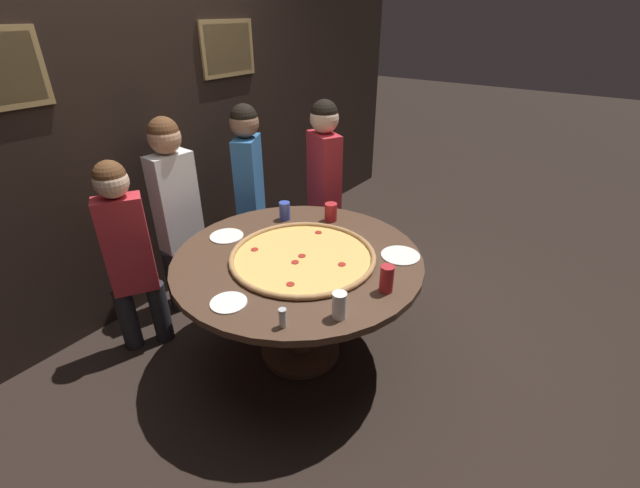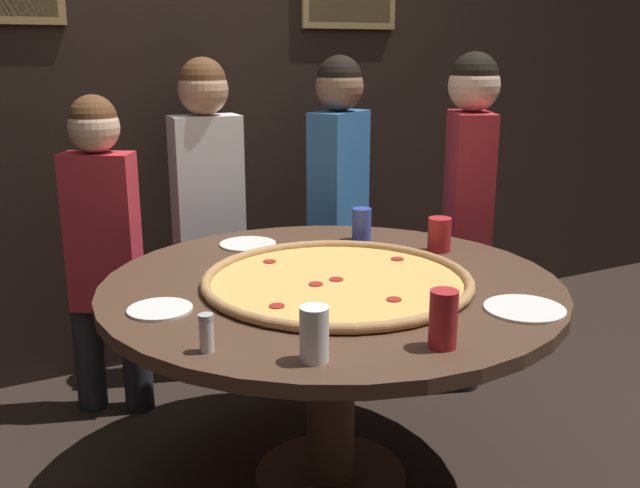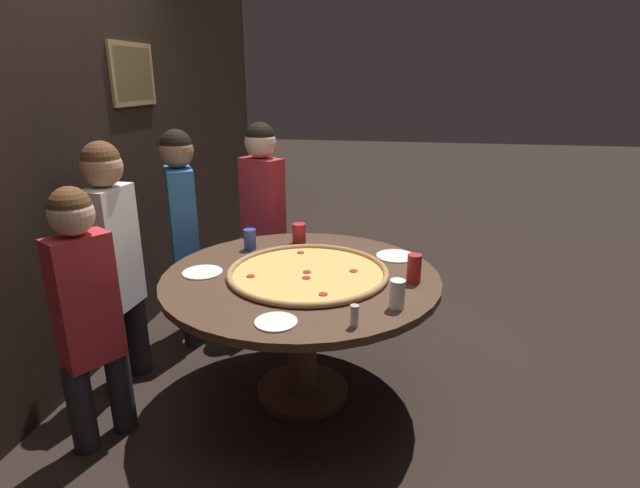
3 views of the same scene
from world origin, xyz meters
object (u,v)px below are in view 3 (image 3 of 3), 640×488
Objects in this scene: drink_cup_far_left at (414,268)px; white_plate_far_back at (276,322)px; diner_side_right at (114,254)px; drink_cup_front_edge at (397,294)px; drink_cup_far_right at (299,233)px; white_plate_left_side at (203,272)px; white_plate_near_front at (396,256)px; condiment_shaker at (354,316)px; giant_pizza at (308,272)px; drink_cup_near_left at (250,239)px; diner_far_right at (263,211)px; diner_centre_back at (183,225)px; dining_table at (301,299)px; diner_side_left at (86,306)px.

white_plate_far_back is (-0.55, 0.58, -0.07)m from drink_cup_far_left.
white_plate_far_back is 1.17m from diner_side_right.
drink_cup_far_right is at bearing 37.04° from drink_cup_front_edge.
white_plate_far_back is 0.87× the size of white_plate_left_side.
drink_cup_front_edge is at bearing -177.99° from white_plate_near_front.
white_plate_near_front is at bearing 107.85° from diner_side_right.
drink_cup_front_edge is 0.73× the size of white_plate_far_back.
drink_cup_front_edge is 0.27m from condiment_shaker.
condiment_shaker is at bearing -150.16° from giant_pizza.
giant_pizza is 0.61m from condiment_shaker.
drink_cup_near_left is 0.54× the size of white_plate_near_front.
white_plate_far_back is (-0.56, 0.03, -0.01)m from giant_pizza.
diner_centre_back is at bearing -109.42° from diner_far_right.
drink_cup_far_left is (0.32, -0.08, 0.01)m from drink_cup_front_edge.
diner_side_right is (0.27, 1.56, 0.00)m from drink_cup_front_edge.
diner_centre_back is (0.53, 0.90, 0.22)m from dining_table.
diner_side_right is at bearing -132.16° from diner_side_left.
drink_cup_near_left is 0.32m from drink_cup_far_right.
diner_side_right is at bearing 92.83° from dining_table.
diner_side_right is (-0.41, 1.53, 0.06)m from white_plate_near_front.
drink_cup_far_right is 0.10× the size of diner_side_left.
giant_pizza is 0.55m from drink_cup_near_left.
diner_side_left is at bearing 150.03° from drink_cup_near_left.
diner_side_left is (-0.00, 1.24, -0.06)m from condiment_shaker.
diner_far_right reaches higher than diner_centre_back.
dining_table is 0.16m from giant_pizza.
giant_pizza is 8.83× the size of condiment_shaker.
condiment_shaker is at bearing -147.30° from dining_table.
diner_far_right is at bearing 27.16° from dining_table.
diner_far_right is (0.94, 1.06, 0.01)m from drink_cup_far_left.
drink_cup_far_left is at bearing -13.34° from drink_cup_front_edge.
drink_cup_front_edge is 1.09× the size of drink_cup_near_left.
dining_table is at bearing -35.68° from diner_far_right.
drink_cup_front_edge reaches higher than condiment_shaker.
diner_side_left reaches higher than giant_pizza.
diner_far_right is 1.13m from diner_side_right.
drink_cup_near_left reaches higher than giant_pizza.
diner_side_right reaches higher than drink_cup_far_right.
white_plate_left_side is 2.19× the size of condiment_shaker.
diner_centre_back reaches higher than white_plate_far_back.
drink_cup_far_left is 1.19× the size of drink_cup_far_right.
white_plate_far_back is 0.81× the size of white_plate_near_front.
diner_side_left is (-0.21, 1.41, -0.07)m from drink_cup_front_edge.
drink_cup_near_left reaches higher than condiment_shaker.
drink_cup_far_right is 0.72m from white_plate_left_side.
white_plate_far_back is at bearing 133.88° from drink_cup_far_left.
diner_side_left is at bearing 119.78° from giant_pizza.
white_plate_near_front is (0.68, 0.02, -0.06)m from drink_cup_front_edge.
drink_cup_near_left is 0.99m from white_plate_far_back.
drink_cup_near_left is at bearing 53.41° from drink_cup_front_edge.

